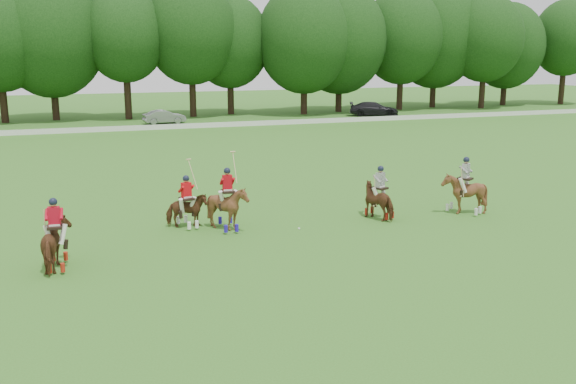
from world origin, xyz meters
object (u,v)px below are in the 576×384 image
object	(u,v)px
polo_stripe_a	(380,200)
polo_ball	(299,229)
car_right	(374,109)
polo_red_a	(56,244)
polo_red_c	(228,207)
polo_red_b	(187,210)
car_mid	(164,117)
polo_stripe_b	(464,193)

from	to	relation	value
polo_stripe_a	polo_ball	bearing A→B (deg)	-171.84
car_right	polo_red_a	world-z (taller)	polo_red_a
polo_red_c	polo_ball	size ratio (longest dim) A/B	33.11
car_right	polo_red_b	distance (m)	45.87
car_mid	polo_ball	xyz separation A→B (m)	(-0.80, -38.88, -0.60)
polo_red_c	polo_red_a	bearing A→B (deg)	-156.96
polo_stripe_b	polo_ball	bearing A→B (deg)	-179.65
car_mid	polo_ball	size ratio (longest dim) A/B	43.82
car_mid	polo_stripe_a	xyz separation A→B (m)	(2.95, -38.34, 0.14)
polo_ball	car_right	bearing A→B (deg)	59.47
car_right	polo_ball	world-z (taller)	car_right
polo_red_a	car_mid	bearing A→B (deg)	76.66
polo_red_b	polo_ball	world-z (taller)	polo_red_b
car_right	polo_red_c	xyz separation A→B (m)	(-25.51, -37.93, 0.15)
car_right	polo_stripe_b	size ratio (longest dim) A/B	2.10
car_right	polo_red_b	bearing A→B (deg)	168.16
polo_red_c	polo_stripe_a	distance (m)	6.35
car_mid	polo_ball	bearing A→B (deg)	172.43
polo_red_c	polo_stripe_b	world-z (taller)	polo_red_c
car_right	polo_red_a	distance (m)	51.54
polo_stripe_b	polo_red_b	bearing A→B (deg)	171.55
polo_red_b	polo_stripe_a	size ratio (longest dim) A/B	1.19
polo_stripe_a	polo_red_a	bearing A→B (deg)	-169.87
car_mid	polo_red_b	distance (m)	37.43
polo_stripe_a	polo_red_c	bearing A→B (deg)	176.30
car_mid	car_right	world-z (taller)	car_right
polo_red_a	polo_ball	distance (m)	9.03
car_right	polo_stripe_a	size ratio (longest dim) A/B	2.33
car_right	car_mid	bearing A→B (deg)	114.14
car_mid	car_right	xyz separation A→B (m)	(22.13, 0.00, 0.09)
car_right	polo_red_b	xyz separation A→B (m)	(-26.95, -37.12, -0.02)
polo_stripe_a	polo_ball	size ratio (longest dim) A/B	24.51
polo_red_a	polo_stripe_b	distance (m)	16.42
polo_red_b	polo_stripe_a	world-z (taller)	polo_red_b
polo_red_a	polo_red_c	distance (m)	6.79
car_mid	polo_red_c	size ratio (longest dim) A/B	1.32
car_right	polo_stripe_a	world-z (taller)	polo_stripe_a
car_mid	polo_stripe_b	world-z (taller)	polo_stripe_b
polo_stripe_b	polo_red_c	bearing A→B (deg)	174.90
polo_red_a	polo_red_c	bearing A→B (deg)	23.04
polo_red_a	polo_ball	xyz separation A→B (m)	(8.83, 1.71, -0.79)
polo_red_a	polo_ball	size ratio (longest dim) A/B	25.69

